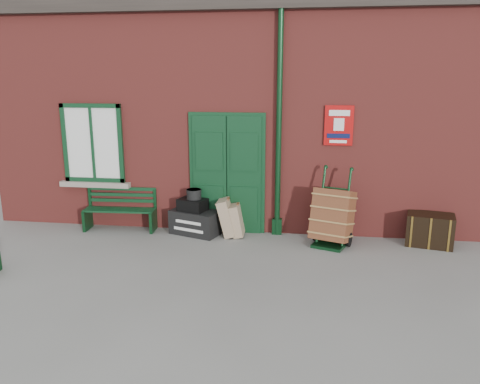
% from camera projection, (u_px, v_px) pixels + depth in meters
% --- Properties ---
extents(ground, '(80.00, 80.00, 0.00)m').
position_uv_depth(ground, '(231.00, 261.00, 7.53)').
color(ground, gray).
rests_on(ground, ground).
extents(station_building, '(10.30, 4.30, 4.36)m').
position_uv_depth(station_building, '(255.00, 110.00, 10.37)').
color(station_building, maroon).
rests_on(station_building, ground).
extents(bench, '(1.37, 0.50, 0.84)m').
position_uv_depth(bench, '(121.00, 208.00, 9.01)').
color(bench, '#0E341B').
rests_on(bench, ground).
extents(houdini_trunk, '(1.02, 0.77, 0.45)m').
position_uv_depth(houdini_trunk, '(196.00, 222.00, 8.79)').
color(houdini_trunk, black).
rests_on(houdini_trunk, ground).
extents(strongbox, '(0.59, 0.51, 0.23)m').
position_uv_depth(strongbox, '(193.00, 205.00, 8.72)').
color(strongbox, black).
rests_on(strongbox, houdini_trunk).
extents(hatbox, '(0.35, 0.35, 0.18)m').
position_uv_depth(hatbox, '(194.00, 194.00, 8.67)').
color(hatbox, black).
rests_on(hatbox, strongbox).
extents(suitcase_back, '(0.36, 0.49, 0.71)m').
position_uv_depth(suitcase_back, '(227.00, 217.00, 8.68)').
color(suitcase_back, tan).
rests_on(suitcase_back, ground).
extents(suitcase_front, '(0.29, 0.44, 0.61)m').
position_uv_depth(suitcase_front, '(237.00, 220.00, 8.67)').
color(suitcase_front, tan).
rests_on(suitcase_front, ground).
extents(porter_trolley, '(0.85, 0.88, 1.34)m').
position_uv_depth(porter_trolley, '(333.00, 216.00, 8.15)').
color(porter_trolley, black).
rests_on(porter_trolley, ground).
extents(dark_trunk, '(0.87, 0.66, 0.56)m').
position_uv_depth(dark_trunk, '(430.00, 230.00, 8.19)').
color(dark_trunk, black).
rests_on(dark_trunk, ground).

